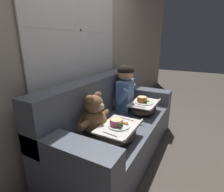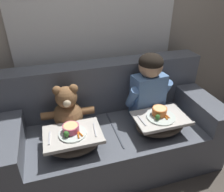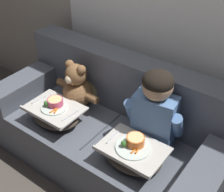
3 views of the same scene
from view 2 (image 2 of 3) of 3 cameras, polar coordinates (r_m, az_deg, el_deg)
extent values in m
plane|color=#4C443D|center=(2.27, 0.10, -16.24)|extent=(14.00, 14.00, 0.00)
cube|color=#A89E8E|center=(2.11, -4.47, 20.85)|extent=(8.00, 0.05, 2.60)
cube|color=#565B66|center=(2.11, 0.10, -12.25)|extent=(1.92, 0.84, 0.43)
cube|color=#565B66|center=(2.10, -2.36, 2.58)|extent=(1.92, 0.22, 0.48)
cube|color=#565B66|center=(1.91, -25.45, -9.25)|extent=(0.22, 0.84, 0.19)
cube|color=#565B66|center=(2.27, 21.03, -1.47)|extent=(0.22, 0.84, 0.19)
cube|color=#3D424C|center=(1.96, 0.28, -7.95)|extent=(0.01, 0.58, 0.01)
ellipsoid|color=#C1B293|center=(2.19, 7.57, 1.21)|extent=(0.34, 0.17, 0.35)
ellipsoid|color=#898456|center=(2.03, -11.94, -1.74)|extent=(0.33, 0.16, 0.34)
cube|color=#5B84BC|center=(2.05, 9.35, 0.18)|extent=(0.32, 0.20, 0.41)
sphere|color=tan|center=(1.92, 10.07, 7.76)|extent=(0.21, 0.21, 0.21)
ellipsoid|color=black|center=(1.90, 10.17, 8.78)|extent=(0.21, 0.21, 0.15)
cylinder|color=#5B84BC|center=(1.94, 5.36, -0.33)|extent=(0.10, 0.17, 0.22)
cylinder|color=#5B84BC|center=(2.11, 13.62, 1.67)|extent=(0.10, 0.17, 0.22)
sphere|color=brown|center=(1.92, -11.31, -5.03)|extent=(0.25, 0.25, 0.25)
sphere|color=brown|center=(1.82, -11.88, -0.30)|extent=(0.18, 0.18, 0.18)
sphere|color=brown|center=(1.79, -14.19, 1.40)|extent=(0.08, 0.08, 0.08)
sphere|color=brown|center=(1.79, -10.04, 1.90)|extent=(0.08, 0.08, 0.08)
sphere|color=beige|center=(1.76, -11.69, -1.84)|extent=(0.07, 0.07, 0.07)
sphere|color=black|center=(1.74, -11.67, -2.02)|extent=(0.02, 0.02, 0.02)
cylinder|color=brown|center=(1.91, -16.19, -4.98)|extent=(0.13, 0.07, 0.07)
cylinder|color=brown|center=(1.91, -6.58, -3.81)|extent=(0.13, 0.07, 0.07)
cylinder|color=brown|center=(1.87, -12.49, -9.73)|extent=(0.07, 0.12, 0.07)
cylinder|color=brown|center=(1.87, -9.01, -9.31)|extent=(0.07, 0.12, 0.07)
ellipsoid|color=#473D33|center=(1.93, 12.38, -7.27)|extent=(0.43, 0.31, 0.13)
cube|color=beige|center=(1.89, 12.61, -5.60)|extent=(0.44, 0.32, 0.01)
cube|color=beige|center=(1.78, 14.95, -7.95)|extent=(0.44, 0.02, 0.02)
cylinder|color=silver|center=(1.88, 12.65, -5.30)|extent=(0.24, 0.24, 0.01)
cylinder|color=orange|center=(1.88, 12.28, -3.90)|extent=(0.12, 0.12, 0.06)
cylinder|color=#E5D189|center=(1.86, 12.37, -3.21)|extent=(0.11, 0.11, 0.01)
sphere|color=#38702D|center=(1.81, 11.84, -5.37)|extent=(0.04, 0.04, 0.04)
cylinder|color=#7A9E56|center=(1.82, 11.77, -5.91)|extent=(0.02, 0.02, 0.02)
cylinder|color=orange|center=(1.86, 13.87, -5.38)|extent=(0.02, 0.06, 0.01)
cylinder|color=orange|center=(1.88, 14.20, -5.11)|extent=(0.02, 0.06, 0.01)
cube|color=silver|center=(1.81, 7.81, -6.36)|extent=(0.02, 0.14, 0.01)
ellipsoid|color=#473D33|center=(1.75, -10.00, -11.63)|extent=(0.42, 0.31, 0.13)
cube|color=beige|center=(1.70, -10.21, -9.89)|extent=(0.44, 0.32, 0.01)
cube|color=beige|center=(1.58, -9.47, -12.99)|extent=(0.44, 0.02, 0.02)
cylinder|color=silver|center=(1.69, -10.25, -9.58)|extent=(0.21, 0.21, 0.01)
cylinder|color=#D64C70|center=(1.69, -10.69, -8.30)|extent=(0.12, 0.12, 0.05)
cylinder|color=#E5D189|center=(1.67, -10.77, -7.68)|extent=(0.11, 0.11, 0.01)
sphere|color=#38702D|center=(1.64, -11.83, -9.62)|extent=(0.04, 0.04, 0.04)
cylinder|color=#7A9E56|center=(1.66, -11.74, -10.22)|extent=(0.02, 0.02, 0.02)
cylinder|color=orange|center=(1.65, -8.80, -10.05)|extent=(0.02, 0.07, 0.01)
cylinder|color=orange|center=(1.66, -8.23, -9.74)|extent=(0.03, 0.06, 0.01)
cube|color=silver|center=(1.69, -16.05, -10.49)|extent=(0.03, 0.14, 0.01)
cube|color=silver|center=(1.71, -4.52, -8.69)|extent=(0.03, 0.17, 0.01)
camera|label=1|loc=(1.44, -73.48, -5.59)|focal=28.00mm
camera|label=3|loc=(1.65, 82.26, 21.66)|focal=50.00mm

